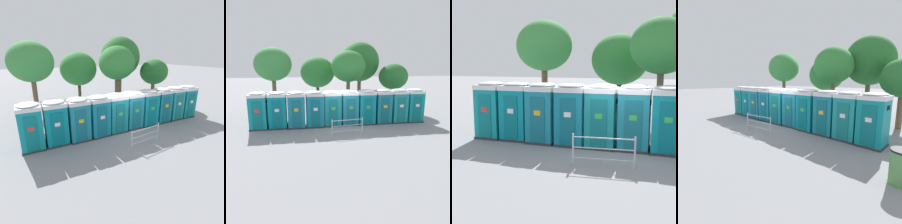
{
  "view_description": "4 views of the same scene",
  "coord_description": "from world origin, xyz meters",
  "views": [
    {
      "loc": [
        -5.72,
        -9.16,
        4.86
      ],
      "look_at": [
        -0.94,
        0.25,
        1.35
      ],
      "focal_mm": 28.0,
      "sensor_mm": 36.0,
      "label": 1
    },
    {
      "loc": [
        -2.96,
        -14.92,
        4.35
      ],
      "look_at": [
        -0.21,
        0.25,
        0.95
      ],
      "focal_mm": 35.0,
      "sensor_mm": 36.0,
      "label": 2
    },
    {
      "loc": [
        2.06,
        -11.75,
        3.31
      ],
      "look_at": [
        -2.24,
        0.24,
        1.34
      ],
      "focal_mm": 50.0,
      "sensor_mm": 36.0,
      "label": 3
    },
    {
      "loc": [
        8.48,
        -8.08,
        3.07
      ],
      "look_at": [
        0.28,
        0.25,
        0.93
      ],
      "focal_mm": 28.0,
      "sensor_mm": 36.0,
      "label": 4
    }
  ],
  "objects": [
    {
      "name": "portapotty_7",
      "position": [
        3.16,
        0.28,
        1.28
      ],
      "size": [
        1.23,
        1.24,
        2.54
      ],
      "color": "#2D2D33",
      "rests_on": "ground"
    },
    {
      "name": "portapotty_5",
      "position": [
        0.63,
        0.3,
        1.28
      ],
      "size": [
        1.22,
        1.22,
        2.54
      ],
      "color": "#2D2D33",
      "rests_on": "ground"
    },
    {
      "name": "portapotty_9",
      "position": [
        5.69,
        0.25,
        1.28
      ],
      "size": [
        1.24,
        1.21,
        2.54
      ],
      "color": "#2D2D33",
      "rests_on": "ground"
    },
    {
      "name": "portapotty_1",
      "position": [
        -4.43,
        0.25,
        1.28
      ],
      "size": [
        1.23,
        1.21,
        2.54
      ],
      "color": "#2D2D33",
      "rests_on": "ground"
    },
    {
      "name": "portapotty_8",
      "position": [
        4.43,
        0.28,
        1.28
      ],
      "size": [
        1.22,
        1.23,
        2.54
      ],
      "color": "#2D2D33",
      "rests_on": "ground"
    },
    {
      "name": "street_tree_4",
      "position": [
        3.04,
        6.31,
        4.53
      ],
      "size": [
        3.78,
        3.78,
        6.43
      ],
      "color": "brown",
      "rests_on": "ground"
    },
    {
      "name": "portapotty_0",
      "position": [
        -5.7,
        0.23,
        1.28
      ],
      "size": [
        1.19,
        1.21,
        2.54
      ],
      "color": "#2D2D33",
      "rests_on": "ground"
    },
    {
      "name": "portapotty_3",
      "position": [
        -1.9,
        0.18,
        1.28
      ],
      "size": [
        1.25,
        1.25,
        2.54
      ],
      "color": "#2D2D33",
      "rests_on": "ground"
    },
    {
      "name": "portapotty_2",
      "position": [
        -3.17,
        0.16,
        1.28
      ],
      "size": [
        1.21,
        1.21,
        2.54
      ],
      "color": "#2D2D33",
      "rests_on": "ground"
    },
    {
      "name": "street_tree_2",
      "position": [
        1.35,
        3.85,
        4.12
      ],
      "size": [
        2.97,
        2.97,
        5.5
      ],
      "color": "brown",
      "rests_on": "ground"
    },
    {
      "name": "portapotty_6",
      "position": [
        1.9,
        0.24,
        1.28
      ],
      "size": [
        1.23,
        1.22,
        2.54
      ],
      "color": "#2D2D33",
      "rests_on": "ground"
    },
    {
      "name": "street_tree_0",
      "position": [
        5.82,
        4.52,
        3.16
      ],
      "size": [
        2.7,
        2.7,
        4.39
      ],
      "color": "brown",
      "rests_on": "ground"
    },
    {
      "name": "portapotty_4",
      "position": [
        -0.63,
        0.22,
        1.28
      ],
      "size": [
        1.21,
        1.21,
        2.54
      ],
      "color": "#2D2D33",
      "rests_on": "ground"
    },
    {
      "name": "ground_plane",
      "position": [
        0.0,
        0.0,
        0.0
      ],
      "size": [
        120.0,
        120.0,
        0.0
      ],
      "primitive_type": "plane",
      "color": "gray"
    },
    {
      "name": "street_tree_1",
      "position": [
        -1.09,
        6.66,
        3.55
      ],
      "size": [
        3.29,
        3.29,
        5.04
      ],
      "color": "#4C3826",
      "rests_on": "ground"
    },
    {
      "name": "street_tree_3",
      "position": [
        -5.04,
        4.74,
        4.29
      ],
      "size": [
        3.14,
        3.14,
        5.74
      ],
      "color": "brown",
      "rests_on": "ground"
    },
    {
      "name": "event_barrier",
      "position": [
        -0.04,
        -2.13,
        0.57
      ],
      "size": [
        2.05,
        0.3,
        1.05
      ],
      "color": "#B7B7BC",
      "rests_on": "ground"
    }
  ]
}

